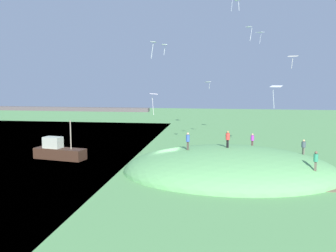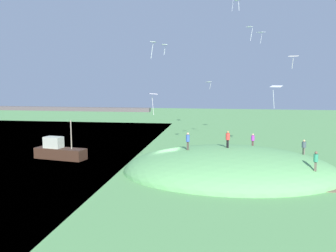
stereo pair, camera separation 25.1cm
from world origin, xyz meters
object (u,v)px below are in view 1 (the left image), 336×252
person_on_hilltop (252,139)px  kite_6 (164,45)px  kite_0 (153,43)px  person_near_shore (304,145)px  kite_9 (208,82)px  kite_5 (276,88)px  person_with_child (188,139)px  kite_2 (238,0)px  person_watching_kites (316,158)px  boat_on_lake (59,151)px  person_walking_path (228,137)px  kite_4 (153,95)px  kite_1 (293,57)px  kite_7 (249,28)px  kite_8 (260,33)px

person_on_hilltop → kite_6: bearing=18.4°
kite_0 → person_on_hilltop: bearing=43.5°
person_near_shore → kite_9: bearing=11.2°
kite_5 → person_near_shore: bearing=31.3°
kite_5 → person_with_child: bearing=179.3°
kite_5 → kite_0: bearing=-166.3°
kite_2 → kite_5: (3.85, 0.46, -8.27)m
person_watching_kites → person_near_shore: bearing=104.4°
boat_on_lake → person_walking_path: boat_on_lake is taller
person_with_child → person_walking_path: bearing=17.0°
kite_5 → kite_4: bearing=-174.9°
boat_on_lake → person_with_child: 16.85m
boat_on_lake → kite_5: (24.65, -4.48, 7.90)m
person_on_hilltop → kite_9: kite_9 is taller
boat_on_lake → kite_2: bearing=178.0°
kite_1 → kite_9: size_ratio=1.36×
boat_on_lake → kite_7: size_ratio=3.98×
person_watching_kites → kite_8: 23.17m
person_watching_kites → person_with_child: 12.34m
person_watching_kites → kite_4: (-15.19, 2.26, 5.51)m
kite_1 → kite_7: 6.28m
kite_4 → kite_5: bearing=5.1°
kite_5 → kite_9: size_ratio=2.11×
kite_7 → kite_8: 6.92m
kite_9 → person_watching_kites: bearing=-61.9°
person_near_shore → kite_1: 10.40m
kite_7 → kite_5: bearing=-76.4°
kite_1 → kite_4: size_ratio=0.68×
boat_on_lake → person_near_shore: 28.11m
kite_6 → kite_4: bearing=-103.9°
kite_8 → person_watching_kites: bearing=-79.7°
person_watching_kites → kite_4: kite_4 is taller
kite_2 → kite_8: (3.67, 15.83, -1.26)m
person_walking_path → kite_2: 13.46m
kite_1 → person_near_shore: bearing=-82.5°
person_on_hilltop → kite_1: size_ratio=1.11×
kite_1 → person_with_child: bearing=-150.1°
person_walking_path → person_on_hilltop: person_walking_path is taller
boat_on_lake → kite_1: kite_1 is taller
kite_9 → person_on_hilltop: bearing=-58.8°
boat_on_lake → person_watching_kites: (27.87, -7.82, 1.67)m
boat_on_lake → person_on_hilltop: size_ratio=4.08×
person_near_shore → person_with_child: person_with_child is taller
kite_8 → kite_9: bearing=174.4°
kite_6 → kite_9: kite_6 is taller
kite_9 → person_with_child: bearing=-95.2°
person_walking_path → kite_2: kite_2 is taller
boat_on_lake → person_near_shore: bearing=-173.7°
person_on_hilltop → kite_4: 14.15m
person_near_shore → kite_0: kite_0 is taller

